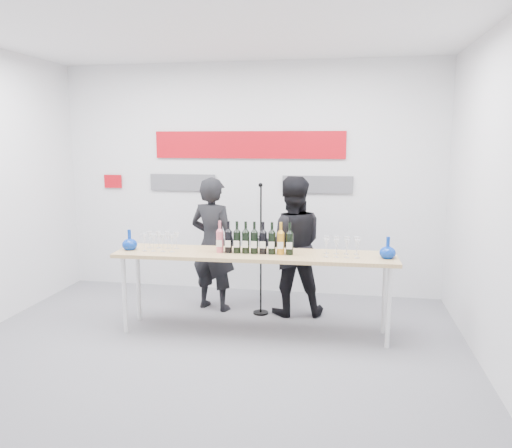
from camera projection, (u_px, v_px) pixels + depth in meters
name	position (u px, v px, depth m)	size (l,w,h in m)	color
ground	(211.00, 349.00, 4.86)	(5.00, 5.00, 0.00)	slate
back_wall	(249.00, 179.00, 6.55)	(5.00, 0.04, 3.00)	silver
signage	(244.00, 156.00, 6.48)	(3.38, 0.02, 0.79)	#B40712
tasting_table	(254.00, 259.00, 5.14)	(2.90, 0.66, 0.86)	#D7BC74
wine_bottles	(254.00, 238.00, 5.08)	(0.80, 0.10, 0.33)	#CC5966
decanter_left	(130.00, 240.00, 5.27)	(0.16, 0.16, 0.21)	#08319C
decanter_right	(388.00, 247.00, 4.89)	(0.16, 0.16, 0.21)	#08319C
glasses_left	(161.00, 241.00, 5.26)	(0.37, 0.23, 0.18)	silver
glasses_right	(342.00, 247.00, 4.99)	(0.37, 0.23, 0.18)	silver
presenter_left	(213.00, 244.00, 5.91)	(0.58, 0.38, 1.59)	black
presenter_right	(291.00, 246.00, 5.74)	(0.78, 0.61, 1.61)	black
mic_stand	(261.00, 275.00, 5.78)	(0.18, 0.18, 1.54)	black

